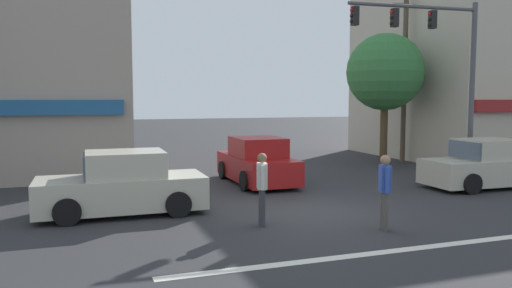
# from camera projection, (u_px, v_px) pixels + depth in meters

# --- Properties ---
(ground_plane) EXTENTS (120.00, 120.00, 0.00)m
(ground_plane) POSITION_uv_depth(u_px,v_px,m) (312.00, 212.00, 12.75)
(ground_plane) COLOR #2B2B2D
(lane_marking_stripe) EXTENTS (9.00, 0.24, 0.01)m
(lane_marking_stripe) POSITION_uv_depth(u_px,v_px,m) (392.00, 251.00, 9.47)
(lane_marking_stripe) COLOR silver
(lane_marking_stripe) RESTS_ON ground
(building_right_corner) EXTENTS (10.37, 9.36, 8.77)m
(building_right_corner) POSITION_uv_depth(u_px,v_px,m) (485.00, 69.00, 25.36)
(building_right_corner) COLOR #B7AD99
(building_right_corner) RESTS_ON ground
(street_tree) EXTENTS (3.30, 3.30, 5.68)m
(street_tree) POSITION_uv_depth(u_px,v_px,m) (385.00, 72.00, 21.36)
(street_tree) COLOR #4C3823
(street_tree) RESTS_ON ground
(utility_pole_far_right) EXTENTS (1.40, 0.22, 7.46)m
(utility_pole_far_right) POSITION_uv_depth(u_px,v_px,m) (404.00, 77.00, 22.56)
(utility_pole_far_right) COLOR brown
(utility_pole_far_right) RESTS_ON ground
(traffic_light_mast) EXTENTS (4.88, 0.53, 6.20)m
(traffic_light_mast) POSITION_uv_depth(u_px,v_px,m) (441.00, 57.00, 17.04)
(traffic_light_mast) COLOR #47474C
(traffic_light_mast) RESTS_ON ground
(sedan_crossing_rightbound) EXTENTS (1.88, 4.10, 1.58)m
(sedan_crossing_rightbound) POSITION_uv_depth(u_px,v_px,m) (257.00, 163.00, 17.04)
(sedan_crossing_rightbound) COLOR maroon
(sedan_crossing_rightbound) RESTS_ON ground
(sedan_waiting_far) EXTENTS (4.12, 1.92, 1.58)m
(sedan_waiting_far) POSITION_uv_depth(u_px,v_px,m) (123.00, 186.00, 12.49)
(sedan_waiting_far) COLOR #B7B29E
(sedan_waiting_far) RESTS_ON ground
(sedan_approaching_near) EXTENTS (4.14, 1.96, 1.58)m
(sedan_approaching_near) POSITION_uv_depth(u_px,v_px,m) (486.00, 166.00, 16.23)
(sedan_approaching_near) COLOR #B7B29E
(sedan_approaching_near) RESTS_ON ground
(pedestrian_mid_crossing) EXTENTS (0.31, 0.55, 1.67)m
(pedestrian_mid_crossing) POSITION_uv_depth(u_px,v_px,m) (262.00, 185.00, 11.26)
(pedestrian_mid_crossing) COLOR #333338
(pedestrian_mid_crossing) RESTS_ON ground
(pedestrian_far_side) EXTENTS (0.34, 0.53, 1.67)m
(pedestrian_far_side) POSITION_uv_depth(u_px,v_px,m) (385.00, 188.00, 10.90)
(pedestrian_far_side) COLOR #4C4742
(pedestrian_far_side) RESTS_ON ground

